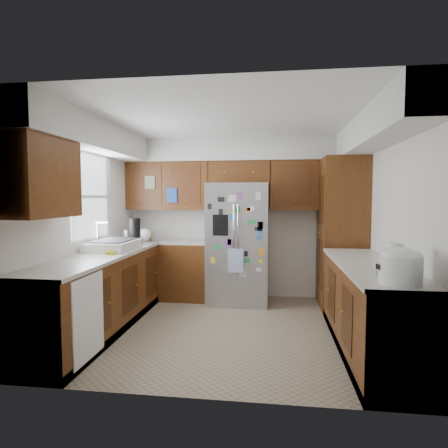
% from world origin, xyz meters
% --- Properties ---
extents(floor, '(3.60, 3.60, 0.00)m').
position_xyz_m(floor, '(0.00, 0.00, 0.00)').
color(floor, tan).
rests_on(floor, ground).
extents(room_shell, '(3.64, 3.24, 2.52)m').
position_xyz_m(room_shell, '(-0.11, 0.36, 1.82)').
color(room_shell, silver).
rests_on(room_shell, ground).
extents(left_counter_run, '(1.36, 3.20, 0.92)m').
position_xyz_m(left_counter_run, '(-1.36, 0.03, 0.43)').
color(left_counter_run, '#47290D').
rests_on(left_counter_run, ground).
extents(right_counter_run, '(0.63, 2.25, 0.92)m').
position_xyz_m(right_counter_run, '(1.50, -0.47, 0.42)').
color(right_counter_run, '#47290D').
rests_on(right_counter_run, ground).
extents(pantry, '(0.60, 0.90, 2.15)m').
position_xyz_m(pantry, '(1.50, 1.15, 1.07)').
color(pantry, '#47290D').
rests_on(pantry, ground).
extents(fridge, '(0.90, 0.79, 1.80)m').
position_xyz_m(fridge, '(-0.00, 1.20, 0.90)').
color(fridge, '#A2A2A7').
rests_on(fridge, ground).
extents(bridge_cabinet, '(0.96, 0.34, 0.35)m').
position_xyz_m(bridge_cabinet, '(0.00, 1.43, 1.98)').
color(bridge_cabinet, '#47290D').
rests_on(bridge_cabinet, fridge).
extents(fridge_top_items, '(0.89, 0.31, 0.31)m').
position_xyz_m(fridge_top_items, '(-0.12, 1.43, 2.29)').
color(fridge_top_items, '#2D65B5').
rests_on(fridge_top_items, bridge_cabinet).
extents(sink_assembly, '(0.52, 0.74, 0.37)m').
position_xyz_m(sink_assembly, '(-1.50, 0.10, 0.99)').
color(sink_assembly, white).
rests_on(sink_assembly, left_counter_run).
extents(left_counter_clutter, '(0.34, 0.83, 0.38)m').
position_xyz_m(left_counter_clutter, '(-1.46, 0.86, 1.05)').
color(left_counter_clutter, black).
rests_on(left_counter_clutter, left_counter_run).
extents(rice_cooker, '(0.33, 0.32, 0.28)m').
position_xyz_m(rice_cooker, '(1.50, -1.38, 1.07)').
color(rice_cooker, white).
rests_on(rice_cooker, right_counter_run).
extents(paper_towel, '(0.13, 0.13, 0.29)m').
position_xyz_m(paper_towel, '(1.52, -1.18, 1.07)').
color(paper_towel, white).
rests_on(paper_towel, right_counter_run).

